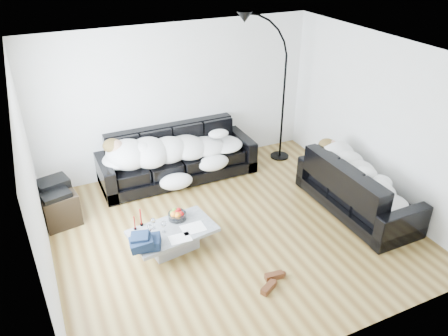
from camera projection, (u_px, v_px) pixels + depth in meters
name	position (u px, v px, depth m)	size (l,w,h in m)	color
ground	(232.00, 230.00, 6.48)	(5.00, 5.00, 0.00)	brown
wall_back	(177.00, 99.00, 7.63)	(5.00, 0.02, 2.60)	silver
wall_left	(35.00, 194.00, 4.93)	(0.02, 4.50, 2.60)	silver
wall_right	(378.00, 121.00, 6.77)	(0.02, 4.50, 2.60)	silver
ceiling	(235.00, 55.00, 5.21)	(5.00, 5.00, 0.00)	white
sofa_back	(177.00, 155.00, 7.62)	(2.71, 0.94, 0.88)	black
sofa_right	(358.00, 187.00, 6.75)	(2.06, 0.88, 0.83)	black
sleeper_back	(178.00, 146.00, 7.48)	(2.29, 0.79, 0.46)	silver
sleeper_right	(360.00, 174.00, 6.64)	(1.77, 0.75, 0.43)	silver
teal_cushion	(332.00, 153.00, 7.09)	(0.36, 0.30, 0.20)	#0F6A54
coffee_table	(173.00, 239.00, 6.02)	(1.14, 0.67, 0.33)	#939699
fruit_bowl	(177.00, 214.00, 6.12)	(0.25, 0.25, 0.16)	white
wine_glass_a	(153.00, 223.00, 5.92)	(0.07, 0.07, 0.16)	white
wine_glass_b	(150.00, 231.00, 5.76)	(0.08, 0.08, 0.18)	white
wine_glass_c	(164.00, 227.00, 5.85)	(0.07, 0.07, 0.18)	white
candle_left	(135.00, 223.00, 5.89)	(0.04, 0.04, 0.21)	maroon
candle_right	(141.00, 217.00, 5.96)	(0.05, 0.05, 0.27)	maroon
newspaper_a	(193.00, 228.00, 5.96)	(0.32, 0.25, 0.01)	silver
newspaper_b	(180.00, 238.00, 5.77)	(0.29, 0.20, 0.01)	silver
navy_jacket	(143.00, 237.00, 5.53)	(0.38, 0.31, 0.19)	black
shoes	(271.00, 282.00, 5.47)	(0.41, 0.30, 0.09)	#472311
av_cabinet	(57.00, 205.00, 6.61)	(0.51, 0.74, 0.51)	black
stereo	(53.00, 187.00, 6.46)	(0.44, 0.34, 0.13)	black
floor_lamp	(284.00, 97.00, 7.93)	(0.89, 0.35, 2.44)	black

